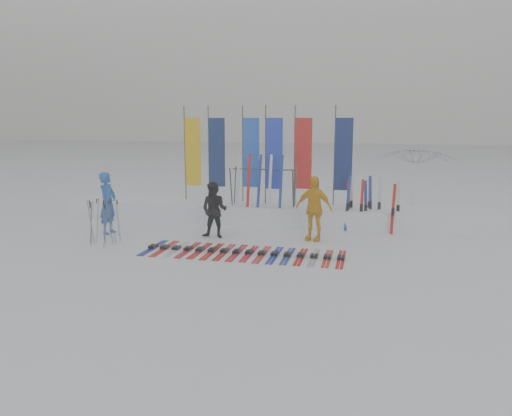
% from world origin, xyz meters
% --- Properties ---
extents(ground, '(120.00, 120.00, 0.00)m').
position_xyz_m(ground, '(0.00, 0.00, 0.00)').
color(ground, white).
rests_on(ground, ground).
extents(snow_bank, '(14.00, 1.60, 0.60)m').
position_xyz_m(snow_bank, '(0.00, 4.60, 0.30)').
color(snow_bank, white).
rests_on(snow_bank, ground).
extents(person_blue, '(0.44, 0.67, 1.83)m').
position_xyz_m(person_blue, '(-4.36, 1.88, 0.92)').
color(person_blue, '#1E54B0').
rests_on(person_blue, ground).
extents(person_black, '(0.81, 0.64, 1.60)m').
position_xyz_m(person_black, '(-1.13, 2.07, 0.80)').
color(person_black, black).
rests_on(person_black, ground).
extents(person_yellow, '(1.14, 0.70, 1.82)m').
position_xyz_m(person_yellow, '(1.66, 2.41, 0.91)').
color(person_yellow, '#F5B010').
rests_on(person_yellow, ground).
extents(tent_canopy, '(3.27, 3.31, 2.50)m').
position_xyz_m(tent_canopy, '(4.60, 5.87, 1.25)').
color(tent_canopy, white).
rests_on(tent_canopy, ground).
extents(ski_row, '(5.08, 1.70, 0.07)m').
position_xyz_m(ski_row, '(0.09, 0.57, 0.03)').
color(ski_row, navy).
rests_on(ski_row, ground).
extents(pole_cluster, '(0.77, 0.82, 1.25)m').
position_xyz_m(pole_cluster, '(-3.87, 0.69, 0.60)').
color(pole_cluster, '#595B60').
rests_on(pole_cluster, ground).
extents(feather_flags, '(5.68, 0.30, 3.20)m').
position_xyz_m(feather_flags, '(-0.36, 4.86, 2.24)').
color(feather_flags, '#383A3F').
rests_on(feather_flags, ground).
extents(ski_rack, '(2.04, 0.80, 1.23)m').
position_xyz_m(ski_rack, '(-0.16, 4.20, 1.38)').
color(ski_rack, '#383A3F').
rests_on(ski_rack, ground).
extents(upright_skis, '(1.59, 1.11, 1.65)m').
position_xyz_m(upright_skis, '(3.22, 4.19, 0.78)').
color(upright_skis, navy).
rests_on(upright_skis, ground).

